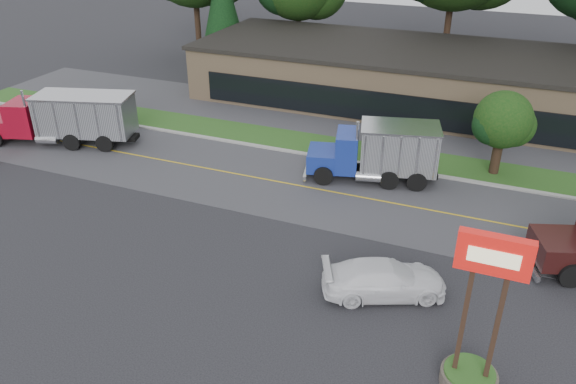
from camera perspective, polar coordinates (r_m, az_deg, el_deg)
name	(u,v)px	position (r m, az deg, el deg)	size (l,w,h in m)	color
ground	(228,273)	(25.05, -6.15, -8.22)	(140.00, 140.00, 0.00)	#35353A
road	(301,186)	(32.01, 1.36, 0.59)	(60.00, 8.00, 0.02)	#56565B
center_line	(301,186)	(32.01, 1.36, 0.59)	(60.00, 0.12, 0.01)	gold
curb	(325,158)	(35.57, 3.80, 3.47)	(60.00, 0.30, 0.12)	#9E9E99
grass_verge	(334,147)	(37.14, 4.70, 4.53)	(60.00, 3.40, 0.03)	#25511B
far_parking	(355,122)	(41.60, 6.86, 7.05)	(60.00, 7.00, 0.02)	#56565B
strip_mall	(403,77)	(46.11, 11.56, 11.41)	(32.00, 12.00, 4.00)	tan
bilo_sign	(477,339)	(19.72, 18.62, -13.94)	(2.20, 1.90, 5.95)	#6B6054
evergreen_left	(222,6)	(55.01, -6.68, 18.30)	(4.51, 4.51, 10.25)	#382619
tree_verge	(504,122)	(34.59, 21.07, 6.61)	(3.53, 3.32, 5.03)	#382619
dump_truck_red	(65,117)	(39.88, -21.74, 7.08)	(10.74, 5.35, 3.36)	black
dump_truck_blue	(380,151)	(32.47, 9.36, 4.14)	(7.72, 4.25, 3.36)	black
rally_car	(384,279)	(23.68, 9.74, -8.69)	(2.07, 5.10, 1.48)	white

